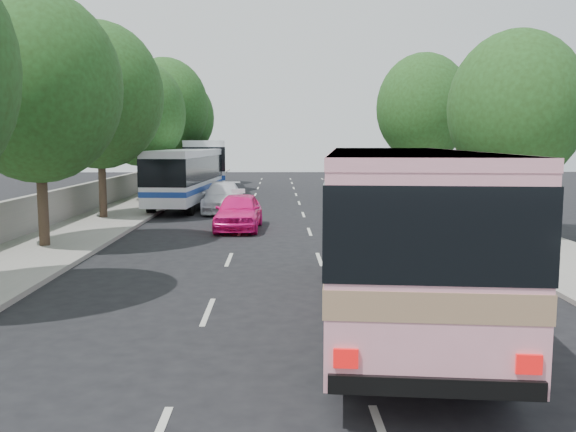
{
  "coord_description": "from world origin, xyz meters",
  "views": [
    {
      "loc": [
        -0.36,
        -15.19,
        3.76
      ],
      "look_at": [
        -0.04,
        2.41,
        1.6
      ],
      "focal_mm": 38.0,
      "sensor_mm": 36.0,
      "label": 1
    }
  ],
  "objects_px": {
    "pink_bus": "(398,214)",
    "tour_coach_rear": "(204,161)",
    "tour_coach_front": "(187,173)",
    "white_pickup": "(223,198)",
    "pink_taxi": "(239,211)"
  },
  "relations": [
    {
      "from": "white_pickup",
      "to": "tour_coach_rear",
      "type": "height_order",
      "value": "tour_coach_rear"
    },
    {
      "from": "pink_bus",
      "to": "tour_coach_rear",
      "type": "xyz_separation_m",
      "value": [
        -8.05,
        33.32,
        0.08
      ]
    },
    {
      "from": "pink_bus",
      "to": "tour_coach_rear",
      "type": "bearing_deg",
      "value": 109.85
    },
    {
      "from": "tour_coach_front",
      "to": "white_pickup",
      "type": "bearing_deg",
      "value": -40.98
    },
    {
      "from": "tour_coach_front",
      "to": "tour_coach_rear",
      "type": "distance_m",
      "value": 11.29
    },
    {
      "from": "white_pickup",
      "to": "tour_coach_front",
      "type": "height_order",
      "value": "tour_coach_front"
    },
    {
      "from": "tour_coach_front",
      "to": "tour_coach_rear",
      "type": "bearing_deg",
      "value": 95.8
    },
    {
      "from": "tour_coach_rear",
      "to": "pink_bus",
      "type": "bearing_deg",
      "value": -82.98
    },
    {
      "from": "white_pickup",
      "to": "pink_bus",
      "type": "bearing_deg",
      "value": -77.25
    },
    {
      "from": "tour_coach_front",
      "to": "tour_coach_rear",
      "type": "height_order",
      "value": "tour_coach_rear"
    },
    {
      "from": "pink_bus",
      "to": "pink_taxi",
      "type": "height_order",
      "value": "pink_bus"
    },
    {
      "from": "pink_taxi",
      "to": "white_pickup",
      "type": "bearing_deg",
      "value": 103.04
    },
    {
      "from": "pink_taxi",
      "to": "tour_coach_front",
      "type": "height_order",
      "value": "tour_coach_front"
    },
    {
      "from": "white_pickup",
      "to": "pink_taxi",
      "type": "bearing_deg",
      "value": -81.95
    },
    {
      "from": "pink_bus",
      "to": "white_pickup",
      "type": "xyz_separation_m",
      "value": [
        -5.48,
        19.77,
        -1.46
      ]
    }
  ]
}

